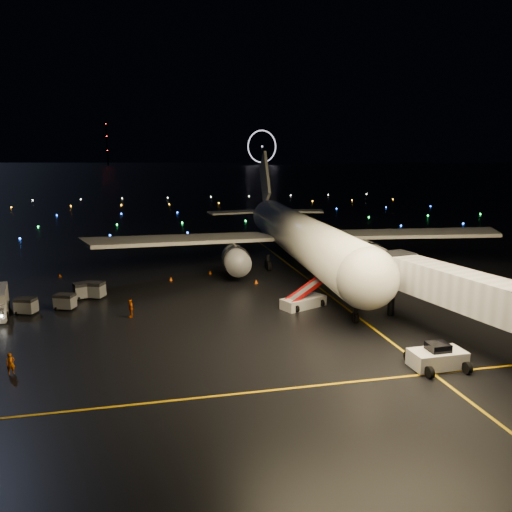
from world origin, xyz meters
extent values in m
plane|color=black|center=(0.00, 300.00, 0.00)|extent=(2000.00, 2000.00, 0.00)
cube|color=#E2A909|center=(12.00, 15.00, 0.01)|extent=(0.25, 80.00, 0.02)
cube|color=#E2A909|center=(-5.00, -10.00, 0.01)|extent=(60.00, 0.25, 0.02)
cube|color=silver|center=(12.88, -9.07, 0.99)|extent=(4.21, 2.28, 1.98)
imported|color=#DF5A01|center=(-18.78, -3.24, 0.83)|extent=(0.71, 0.62, 1.65)
imported|color=#DF5A01|center=(-10.37, 8.54, 0.94)|extent=(0.69, 1.17, 1.88)
cone|color=#E55708|center=(4.84, 18.84, 0.27)|extent=(0.47, 0.47, 0.53)
cone|color=#E55708|center=(-0.21, 25.21, 0.23)|extent=(0.46, 0.46, 0.46)
cone|color=#E55708|center=(-5.67, 22.66, 0.25)|extent=(0.52, 0.52, 0.50)
cone|color=#E55708|center=(-20.09, 27.91, 0.25)|extent=(0.52, 0.52, 0.51)
cylinder|color=black|center=(-60.00, 740.00, 32.00)|extent=(1.80, 1.80, 64.00)
cube|color=slate|center=(-15.72, 16.53, 0.92)|extent=(2.56, 2.17, 1.85)
cube|color=slate|center=(-17.22, 12.69, 0.84)|extent=(2.34, 1.99, 1.68)
cube|color=slate|center=(-14.61, 16.42, 0.93)|extent=(2.63, 2.29, 1.87)
cube|color=slate|center=(-20.89, 11.93, 0.84)|extent=(2.32, 1.97, 1.67)
camera|label=1|loc=(-8.48, -41.07, 16.09)|focal=35.00mm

